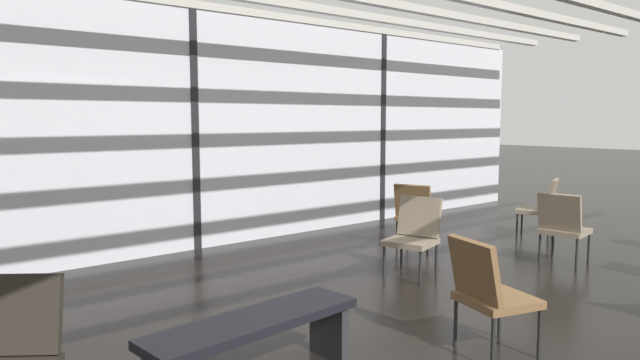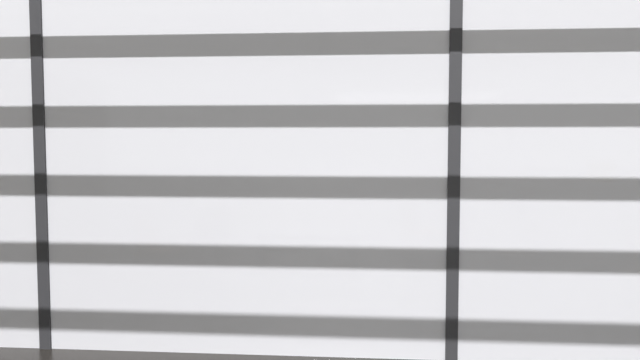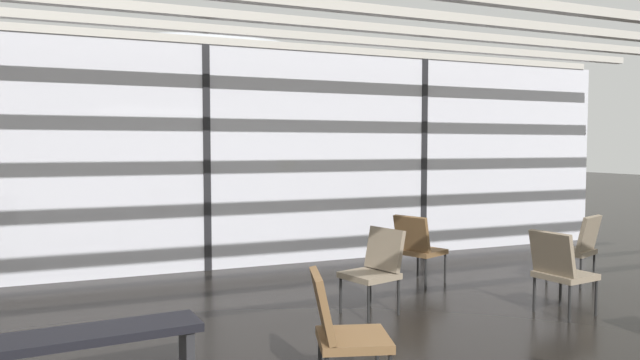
# 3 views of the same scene
# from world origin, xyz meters

# --- Properties ---
(glass_curtain_wall) EXTENTS (14.00, 0.08, 3.12)m
(glass_curtain_wall) POSITION_xyz_m (0.00, 5.20, 1.56)
(glass_curtain_wall) COLOR silver
(glass_curtain_wall) RESTS_ON ground
(window_mullion_1) EXTENTS (0.10, 0.12, 3.12)m
(window_mullion_1) POSITION_xyz_m (0.00, 5.20, 1.56)
(window_mullion_1) COLOR black
(window_mullion_1) RESTS_ON ground
(window_mullion_2) EXTENTS (0.10, 0.12, 3.12)m
(window_mullion_2) POSITION_xyz_m (3.50, 5.20, 1.56)
(window_mullion_2) COLOR black
(window_mullion_2) RESTS_ON ground
(parked_airplane) EXTENTS (12.23, 4.47, 4.47)m
(parked_airplane) POSITION_xyz_m (1.30, 11.57, 2.24)
(parked_airplane) COLOR silver
(parked_airplane) RESTS_ON ground
(lounge_chair_0) EXTENTS (0.67, 0.64, 0.87)m
(lounge_chair_0) POSITION_xyz_m (2.26, 3.35, 0.49)
(lounge_chair_0) COLOR brown
(lounge_chair_0) RESTS_ON ground
(lounge_chair_1) EXTENTS (0.59, 0.55, 0.87)m
(lounge_chair_1) POSITION_xyz_m (2.88, 1.64, 0.49)
(lounge_chair_1) COLOR #7F705B
(lounge_chair_1) RESTS_ON ground
(lounge_chair_2) EXTENTS (0.64, 0.67, 0.87)m
(lounge_chair_2) POSITION_xyz_m (4.13, 2.59, 0.49)
(lounge_chair_2) COLOR #7F705B
(lounge_chair_2) RESTS_ON ground
(lounge_chair_3) EXTENTS (0.64, 0.61, 0.87)m
(lounge_chair_3) POSITION_xyz_m (1.19, 2.45, 0.49)
(lounge_chair_3) COLOR #7F705B
(lounge_chair_3) RESTS_ON ground
(lounge_chair_4) EXTENTS (0.70, 0.71, 0.87)m
(lounge_chair_4) POSITION_xyz_m (-2.93, 1.73, 0.49)
(lounge_chair_4) COLOR #28231E
(lounge_chair_4) RESTS_ON ground
(lounge_chair_6) EXTENTS (0.64, 0.61, 0.87)m
(lounge_chair_6) POSITION_xyz_m (0.00, 0.72, 0.49)
(lounge_chair_6) COLOR brown
(lounge_chair_6) RESTS_ON ground
(waiting_bench) EXTENTS (1.53, 0.52, 0.47)m
(waiting_bench) POSITION_xyz_m (-1.59, 1.37, 0.36)
(waiting_bench) COLOR black
(waiting_bench) RESTS_ON ground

